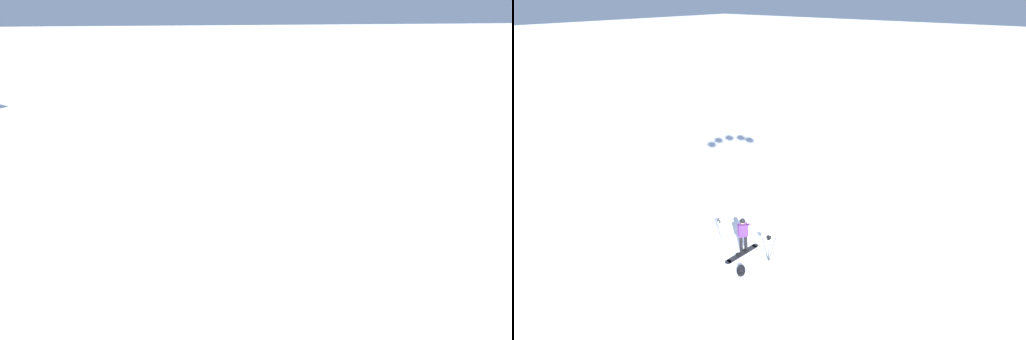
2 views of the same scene
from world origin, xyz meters
The scene contains 0 objects.
Camera 1 is at (8.40, -4.66, 11.55)m, focal length 30.73 mm.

